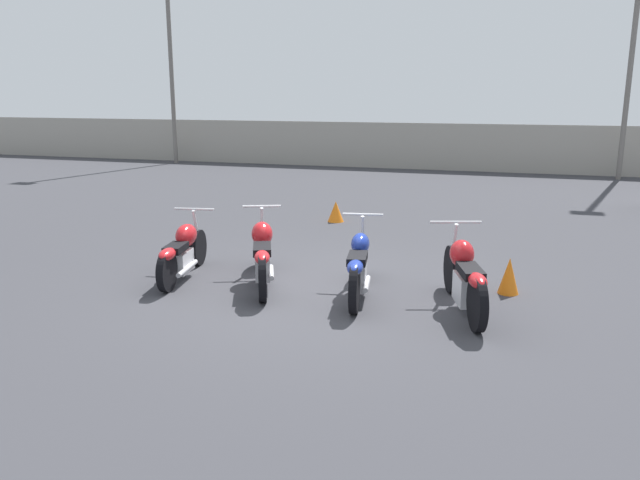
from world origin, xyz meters
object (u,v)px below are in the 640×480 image
object	(u,v)px
light_pole_right	(169,22)
light_pole_left	(638,3)
motorcycle_slot_0	(183,251)
traffic_cone_near	(336,211)
traffic_cone_far	(509,276)
motorcycle_slot_2	(359,266)
motorcycle_slot_3	(465,277)
motorcycle_slot_1	(263,254)

from	to	relation	value
light_pole_right	light_pole_left	bearing A→B (deg)	0.02
motorcycle_slot_0	traffic_cone_near	distance (m)	4.75
motorcycle_slot_0	traffic_cone_far	distance (m)	4.62
light_pole_left	motorcycle_slot_2	distance (m)	15.39
motorcycle_slot_3	traffic_cone_near	xyz separation A→B (m)	(-3.05, 4.85, -0.22)
traffic_cone_near	motorcycle_slot_3	bearing A→B (deg)	-57.85
light_pole_left	motorcycle_slot_1	bearing A→B (deg)	-115.33
traffic_cone_near	traffic_cone_far	bearing A→B (deg)	-47.97
light_pole_right	traffic_cone_far	distance (m)	18.80
traffic_cone_near	traffic_cone_far	world-z (taller)	traffic_cone_far
light_pole_left	traffic_cone_near	distance (m)	12.32
light_pole_right	motorcycle_slot_2	xyz separation A→B (m)	(10.71, -13.72, -4.80)
motorcycle_slot_1	traffic_cone_far	bearing A→B (deg)	-12.24
motorcycle_slot_0	traffic_cone_near	xyz separation A→B (m)	(1.00, 4.64, -0.19)
light_pole_left	motorcycle_slot_0	xyz separation A→B (m)	(-7.67, -13.69, -4.85)
motorcycle_slot_0	traffic_cone_far	world-z (taller)	motorcycle_slot_0
motorcycle_slot_2	traffic_cone_near	xyz separation A→B (m)	(-1.66, 4.67, -0.20)
light_pole_left	motorcycle_slot_1	distance (m)	15.81
traffic_cone_far	light_pole_right	bearing A→B (deg)	134.15
motorcycle_slot_0	traffic_cone_near	bearing A→B (deg)	67.72
motorcycle_slot_0	motorcycle_slot_3	distance (m)	4.05
light_pole_left	motorcycle_slot_1	world-z (taller)	light_pole_left
motorcycle_slot_1	traffic_cone_far	world-z (taller)	motorcycle_slot_1
light_pole_right	motorcycle_slot_1	distance (m)	17.16
motorcycle_slot_1	motorcycle_slot_3	world-z (taller)	motorcycle_slot_3
motorcycle_slot_0	motorcycle_slot_2	world-z (taller)	motorcycle_slot_2
light_pole_right	traffic_cone_near	world-z (taller)	light_pole_right
light_pole_right	traffic_cone_near	size ratio (longest dim) A/B	20.77
motorcycle_slot_1	motorcycle_slot_3	bearing A→B (deg)	-28.27
motorcycle_slot_1	motorcycle_slot_2	xyz separation A→B (m)	(1.43, -0.11, -0.02)
light_pole_right	traffic_cone_near	distance (m)	13.74
motorcycle_slot_3	traffic_cone_far	xyz separation A→B (m)	(0.52, 0.89, -0.19)
motorcycle_slot_1	motorcycle_slot_2	distance (m)	1.43
light_pole_right	motorcycle_slot_1	xyz separation A→B (m)	(9.29, -13.61, -4.78)
light_pole_left	motorcycle_slot_3	size ratio (longest dim) A/B	4.52
motorcycle_slot_3	traffic_cone_far	size ratio (longest dim) A/B	4.05
motorcycle_slot_0	motorcycle_slot_1	distance (m)	1.23
motorcycle_slot_3	light_pole_right	bearing A→B (deg)	113.80
motorcycle_slot_1	traffic_cone_near	xyz separation A→B (m)	(-0.23, 4.57, -0.22)
motorcycle_slot_1	light_pole_right	bearing A→B (deg)	101.85
motorcycle_slot_2	light_pole_right	bearing A→B (deg)	118.45
motorcycle_slot_1	traffic_cone_far	xyz separation A→B (m)	(3.34, 0.60, -0.19)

